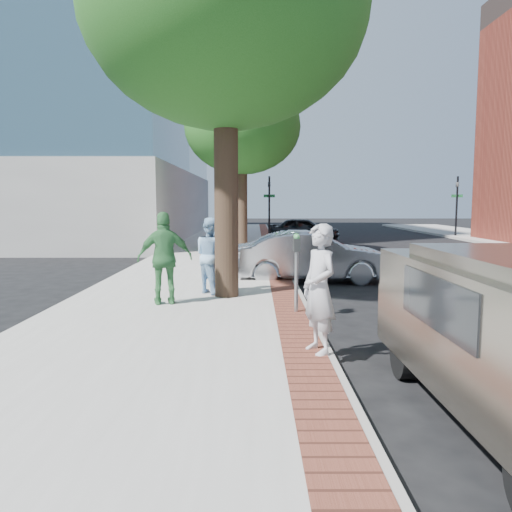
{
  "coord_description": "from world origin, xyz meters",
  "views": [
    {
      "loc": [
        0.03,
        -8.94,
        2.2
      ],
      "look_at": [
        0.04,
        0.37,
        1.2
      ],
      "focal_mm": 35.0,
      "sensor_mm": 36.0,
      "label": 1
    }
  ],
  "objects_px": {
    "person_green": "(165,258)",
    "bg_car": "(304,229)",
    "sedan_silver": "(312,257)",
    "parking_meter": "(297,256)",
    "person_gray": "(319,289)",
    "person_officer": "(211,255)"
  },
  "relations": [
    {
      "from": "person_green",
      "to": "bg_car",
      "type": "height_order",
      "value": "person_green"
    },
    {
      "from": "person_green",
      "to": "bg_car",
      "type": "bearing_deg",
      "value": -117.2
    },
    {
      "from": "person_green",
      "to": "sedan_silver",
      "type": "distance_m",
      "value": 5.09
    },
    {
      "from": "parking_meter",
      "to": "person_green",
      "type": "height_order",
      "value": "person_green"
    },
    {
      "from": "parking_meter",
      "to": "sedan_silver",
      "type": "xyz_separation_m",
      "value": [
        0.82,
        4.53,
        -0.5
      ]
    },
    {
      "from": "person_gray",
      "to": "person_green",
      "type": "xyz_separation_m",
      "value": [
        -2.69,
        3.3,
        0.05
      ]
    },
    {
      "from": "person_officer",
      "to": "sedan_silver",
      "type": "bearing_deg",
      "value": -85.47
    },
    {
      "from": "person_officer",
      "to": "person_green",
      "type": "relative_size",
      "value": 0.92
    },
    {
      "from": "parking_meter",
      "to": "person_green",
      "type": "relative_size",
      "value": 0.79
    },
    {
      "from": "person_green",
      "to": "person_gray",
      "type": "bearing_deg",
      "value": 116.05
    },
    {
      "from": "person_green",
      "to": "sedan_silver",
      "type": "xyz_separation_m",
      "value": [
        3.4,
        3.76,
        -0.38
      ]
    },
    {
      "from": "bg_car",
      "to": "sedan_silver",
      "type": "bearing_deg",
      "value": -176.86
    },
    {
      "from": "parking_meter",
      "to": "person_green",
      "type": "xyz_separation_m",
      "value": [
        -2.59,
        0.76,
        -0.12
      ]
    },
    {
      "from": "parking_meter",
      "to": "person_officer",
      "type": "height_order",
      "value": "person_officer"
    },
    {
      "from": "person_officer",
      "to": "sedan_silver",
      "type": "distance_m",
      "value": 3.61
    },
    {
      "from": "parking_meter",
      "to": "sedan_silver",
      "type": "height_order",
      "value": "parking_meter"
    },
    {
      "from": "parking_meter",
      "to": "person_gray",
      "type": "bearing_deg",
      "value": -87.78
    },
    {
      "from": "person_officer",
      "to": "sedan_silver",
      "type": "relative_size",
      "value": 0.4
    },
    {
      "from": "person_gray",
      "to": "person_green",
      "type": "distance_m",
      "value": 4.26
    },
    {
      "from": "sedan_silver",
      "to": "person_gray",
      "type": "bearing_deg",
      "value": 174.78
    },
    {
      "from": "person_officer",
      "to": "sedan_silver",
      "type": "xyz_separation_m",
      "value": [
        2.58,
        2.51,
        -0.31
      ]
    },
    {
      "from": "person_officer",
      "to": "person_green",
      "type": "height_order",
      "value": "person_green"
    }
  ]
}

